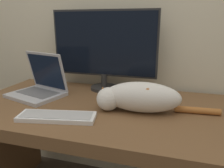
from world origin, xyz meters
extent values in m
cube|color=brown|center=(0.00, 0.38, 0.68)|extent=(1.46, 0.76, 0.06)
cube|color=brown|center=(-0.69, 0.38, 0.33)|extent=(0.04, 0.69, 0.65)
cylinder|color=#282828|center=(-0.08, 0.66, 0.72)|extent=(0.18, 0.18, 0.02)
cylinder|color=#282828|center=(-0.08, 0.66, 0.78)|extent=(0.04, 0.04, 0.08)
cube|color=#282828|center=(-0.08, 0.67, 1.01)|extent=(0.68, 0.02, 0.41)
cube|color=black|center=(-0.08, 0.66, 1.01)|extent=(0.65, 0.01, 0.39)
cube|color=#B7B7BC|center=(-0.43, 0.41, 0.72)|extent=(0.35, 0.31, 0.02)
cube|color=slate|center=(-0.42, 0.42, 0.73)|extent=(0.27, 0.20, 0.00)
cube|color=#B7B7BC|center=(-0.40, 0.50, 0.85)|extent=(0.30, 0.14, 0.24)
cube|color=black|center=(-0.40, 0.49, 0.85)|extent=(0.27, 0.12, 0.21)
cube|color=white|center=(-0.14, 0.16, 0.72)|extent=(0.37, 0.18, 0.02)
cube|color=#B3B3B3|center=(-0.14, 0.16, 0.73)|extent=(0.34, 0.15, 0.00)
ellipsoid|color=silver|center=(0.22, 0.36, 0.79)|extent=(0.39, 0.18, 0.15)
ellipsoid|color=#AD662D|center=(0.23, 0.36, 0.83)|extent=(0.18, 0.13, 0.06)
sphere|color=silver|center=(0.05, 0.33, 0.77)|extent=(0.12, 0.12, 0.12)
cone|color=#AD662D|center=(0.03, 0.33, 0.82)|extent=(0.03, 0.03, 0.03)
cone|color=#AD662D|center=(0.08, 0.33, 0.82)|extent=(0.03, 0.03, 0.03)
cylinder|color=#AD662D|center=(0.48, 0.41, 0.73)|extent=(0.21, 0.05, 0.03)
cube|color=#2D6BB7|center=(0.34, 0.60, 0.74)|extent=(0.05, 0.05, 0.05)
camera|label=1|loc=(0.36, -0.65, 1.14)|focal=35.00mm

